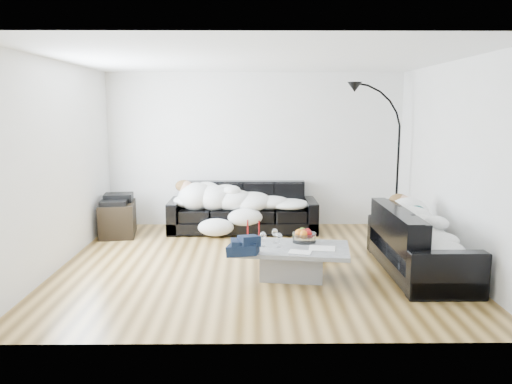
{
  "coord_description": "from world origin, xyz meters",
  "views": [
    {
      "loc": [
        -0.06,
        -6.27,
        2.0
      ],
      "look_at": [
        0.0,
        0.3,
        0.9
      ],
      "focal_mm": 35.0,
      "sensor_mm": 36.0,
      "label": 1
    }
  ],
  "objects_px": {
    "coffee_table": "(292,262)",
    "wine_glass_b": "(263,239)",
    "av_cabinet": "(118,219)",
    "stereo": "(117,199)",
    "sofa_back": "(243,208)",
    "candle_right": "(259,231)",
    "fruit_bowl": "(304,235)",
    "candle_left": "(248,230)",
    "wine_glass_c": "(279,240)",
    "shoes": "(330,255)",
    "floor_lamp": "(398,168)",
    "sleeper_back": "(243,194)",
    "sleeper_right": "(421,223)",
    "sofa_right": "(420,241)",
    "wine_glass_a": "(275,236)"
  },
  "relations": [
    {
      "from": "candle_right",
      "to": "wine_glass_b",
      "type": "bearing_deg",
      "value": -81.62
    },
    {
      "from": "fruit_bowl",
      "to": "stereo",
      "type": "bearing_deg",
      "value": 146.27
    },
    {
      "from": "av_cabinet",
      "to": "stereo",
      "type": "xyz_separation_m",
      "value": [
        0.0,
        0.0,
        0.33
      ]
    },
    {
      "from": "shoes",
      "to": "floor_lamp",
      "type": "xyz_separation_m",
      "value": [
        1.27,
        1.4,
        1.01
      ]
    },
    {
      "from": "sofa_right",
      "to": "wine_glass_b",
      "type": "height_order",
      "value": "sofa_right"
    },
    {
      "from": "fruit_bowl",
      "to": "candle_right",
      "type": "xyz_separation_m",
      "value": [
        -0.55,
        0.09,
        0.03
      ]
    },
    {
      "from": "sofa_right",
      "to": "candle_right",
      "type": "bearing_deg",
      "value": 87.23
    },
    {
      "from": "candle_right",
      "to": "stereo",
      "type": "relative_size",
      "value": 0.55
    },
    {
      "from": "av_cabinet",
      "to": "sofa_back",
      "type": "bearing_deg",
      "value": -2.05
    },
    {
      "from": "shoes",
      "to": "stereo",
      "type": "height_order",
      "value": "stereo"
    },
    {
      "from": "candle_left",
      "to": "floor_lamp",
      "type": "relative_size",
      "value": 0.12
    },
    {
      "from": "candle_left",
      "to": "candle_right",
      "type": "relative_size",
      "value": 1.08
    },
    {
      "from": "sleeper_back",
      "to": "candle_right",
      "type": "relative_size",
      "value": 8.4
    },
    {
      "from": "sofa_right",
      "to": "wine_glass_c",
      "type": "bearing_deg",
      "value": 97.4
    },
    {
      "from": "coffee_table",
      "to": "candle_right",
      "type": "bearing_deg",
      "value": 142.04
    },
    {
      "from": "shoes",
      "to": "sofa_right",
      "type": "bearing_deg",
      "value": -43.25
    },
    {
      "from": "wine_glass_b",
      "to": "av_cabinet",
      "type": "height_order",
      "value": "wine_glass_b"
    },
    {
      "from": "wine_glass_a",
      "to": "candle_left",
      "type": "xyz_separation_m",
      "value": [
        -0.33,
        0.11,
        0.04
      ]
    },
    {
      "from": "wine_glass_c",
      "to": "candle_right",
      "type": "height_order",
      "value": "candle_right"
    },
    {
      "from": "coffee_table",
      "to": "wine_glass_b",
      "type": "distance_m",
      "value": 0.45
    },
    {
      "from": "sleeper_back",
      "to": "candle_left",
      "type": "xyz_separation_m",
      "value": [
        0.1,
        -2.01,
        -0.11
      ]
    },
    {
      "from": "wine_glass_b",
      "to": "sleeper_right",
      "type": "bearing_deg",
      "value": 5.82
    },
    {
      "from": "sleeper_back",
      "to": "av_cabinet",
      "type": "distance_m",
      "value": 2.04
    },
    {
      "from": "sofa_back",
      "to": "sleeper_right",
      "type": "xyz_separation_m",
      "value": [
        2.21,
        -2.12,
        0.23
      ]
    },
    {
      "from": "wine_glass_a",
      "to": "stereo",
      "type": "xyz_separation_m",
      "value": [
        -2.42,
        1.91,
        0.12
      ]
    },
    {
      "from": "sleeper_right",
      "to": "sofa_back",
      "type": "bearing_deg",
      "value": 46.22
    },
    {
      "from": "fruit_bowl",
      "to": "stereo",
      "type": "relative_size",
      "value": 0.66
    },
    {
      "from": "coffee_table",
      "to": "fruit_bowl",
      "type": "relative_size",
      "value": 4.56
    },
    {
      "from": "coffee_table",
      "to": "candle_left",
      "type": "distance_m",
      "value": 0.68
    },
    {
      "from": "sofa_right",
      "to": "fruit_bowl",
      "type": "height_order",
      "value": "sofa_right"
    },
    {
      "from": "sofa_back",
      "to": "fruit_bowl",
      "type": "xyz_separation_m",
      "value": [
        0.79,
        -2.11,
        0.08
      ]
    },
    {
      "from": "sofa_right",
      "to": "shoes",
      "type": "bearing_deg",
      "value": 61.33
    },
    {
      "from": "av_cabinet",
      "to": "candle_right",
      "type": "bearing_deg",
      "value": -47.78
    },
    {
      "from": "sleeper_back",
      "to": "wine_glass_b",
      "type": "xyz_separation_m",
      "value": [
        0.28,
        -2.27,
        -0.15
      ]
    },
    {
      "from": "shoes",
      "to": "wine_glass_a",
      "type": "bearing_deg",
      "value": -157.39
    },
    {
      "from": "wine_glass_b",
      "to": "stereo",
      "type": "relative_size",
      "value": 0.4
    },
    {
      "from": "sofa_right",
      "to": "coffee_table",
      "type": "xyz_separation_m",
      "value": [
        -1.59,
        -0.21,
        -0.2
      ]
    },
    {
      "from": "sofa_back",
      "to": "candle_right",
      "type": "relative_size",
      "value": 9.93
    },
    {
      "from": "coffee_table",
      "to": "stereo",
      "type": "distance_m",
      "value": 3.37
    },
    {
      "from": "sleeper_right",
      "to": "stereo",
      "type": "height_order",
      "value": "sleeper_right"
    },
    {
      "from": "sofa_back",
      "to": "sofa_right",
      "type": "xyz_separation_m",
      "value": [
        2.21,
        -2.12,
        0.0
      ]
    },
    {
      "from": "sleeper_right",
      "to": "candle_right",
      "type": "relative_size",
      "value": 6.92
    },
    {
      "from": "fruit_bowl",
      "to": "candle_left",
      "type": "height_order",
      "value": "candle_left"
    },
    {
      "from": "shoes",
      "to": "floor_lamp",
      "type": "relative_size",
      "value": 0.21
    },
    {
      "from": "wine_glass_b",
      "to": "wine_glass_c",
      "type": "xyz_separation_m",
      "value": [
        0.19,
        -0.03,
        -0.0
      ]
    },
    {
      "from": "wine_glass_c",
      "to": "shoes",
      "type": "xyz_separation_m",
      "value": [
        0.74,
        0.78,
        -0.42
      ]
    },
    {
      "from": "fruit_bowl",
      "to": "sofa_back",
      "type": "bearing_deg",
      "value": 110.5
    },
    {
      "from": "sleeper_right",
      "to": "stereo",
      "type": "bearing_deg",
      "value": 66.07
    },
    {
      "from": "sofa_back",
      "to": "sleeper_right",
      "type": "height_order",
      "value": "sleeper_right"
    },
    {
      "from": "wine_glass_a",
      "to": "candle_right",
      "type": "height_order",
      "value": "candle_right"
    }
  ]
}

